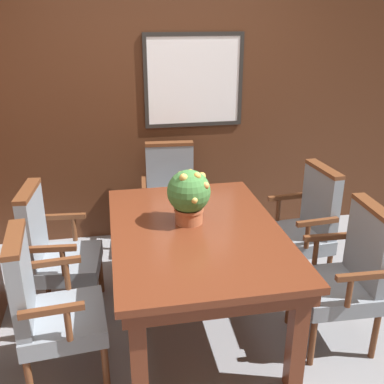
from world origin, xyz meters
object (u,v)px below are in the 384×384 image
object	(u,v)px
chair_left_far	(53,249)
chair_right_near	(347,273)
chair_left_near	(47,306)
chair_right_far	(305,224)
dining_table	(196,242)
potted_plant	(189,194)
chair_head_far	(171,194)

from	to	relation	value
chair_left_far	chair_right_near	bearing A→B (deg)	-104.59
chair_left_near	chair_right_far	xyz separation A→B (m)	(1.87, 0.72, 0.00)
dining_table	chair_right_far	distance (m)	1.03
dining_table	chair_left_near	bearing A→B (deg)	-159.94
dining_table	potted_plant	bearing A→B (deg)	105.14
chair_head_far	potted_plant	bearing A→B (deg)	-87.22
chair_right_far	potted_plant	xyz separation A→B (m)	(-0.97, -0.28, 0.43)
dining_table	chair_right_near	xyz separation A→B (m)	(0.92, -0.34, -0.14)
dining_table	chair_head_far	world-z (taller)	chair_head_far
dining_table	chair_left_far	distance (m)	1.02
dining_table	chair_right_near	distance (m)	0.99
chair_left_far	potted_plant	xyz separation A→B (m)	(0.93, -0.23, 0.43)
chair_right_near	chair_left_far	world-z (taller)	same
chair_head_far	chair_right_near	world-z (taller)	same
chair_head_far	chair_right_near	size ratio (longest dim) A/B	1.00
chair_left_near	chair_left_far	bearing A→B (deg)	-1.90
chair_right_near	chair_right_far	bearing A→B (deg)	179.91
chair_right_near	chair_left_far	size ratio (longest dim) A/B	1.00
chair_left_near	potted_plant	bearing A→B (deg)	-68.19
dining_table	potted_plant	distance (m)	0.32
dining_table	chair_right_far	world-z (taller)	chair_right_far
dining_table	chair_right_near	world-z (taller)	chair_right_near
chair_right_near	chair_left_far	distance (m)	1.99
chair_right_near	chair_left_far	xyz separation A→B (m)	(-1.88, 0.67, 0.00)
chair_right_far	potted_plant	bearing A→B (deg)	-78.72
potted_plant	dining_table	bearing A→B (deg)	-74.86
chair_left_near	chair_right_far	bearing A→B (deg)	-73.51
chair_head_far	dining_table	bearing A→B (deg)	-85.67
dining_table	chair_left_far	bearing A→B (deg)	160.82
chair_head_far	chair_right_far	size ratio (longest dim) A/B	1.00
potted_plant	chair_right_near	bearing A→B (deg)	-25.25
chair_left_far	potted_plant	world-z (taller)	potted_plant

